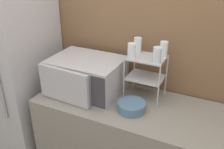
# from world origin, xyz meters

# --- Properties ---
(wall_back) EXTENTS (8.00, 0.06, 2.60)m
(wall_back) POSITION_xyz_m (0.00, 0.66, 1.30)
(wall_back) COLOR brown
(wall_back) RESTS_ON ground_plane
(microwave) EXTENTS (0.57, 0.47, 0.28)m
(microwave) POSITION_xyz_m (-0.50, 0.33, 1.08)
(microwave) COLOR #ADADB2
(microwave) RESTS_ON counter
(dish_rack) EXTENTS (0.28, 0.22, 0.34)m
(dish_rack) POSITION_xyz_m (-0.03, 0.46, 1.18)
(dish_rack) COLOR #B2B2B7
(dish_rack) RESTS_ON counter
(glass_front_left) EXTENTS (0.06, 0.06, 0.12)m
(glass_front_left) POSITION_xyz_m (-0.13, 0.39, 1.33)
(glass_front_left) COLOR silver
(glass_front_left) RESTS_ON dish_rack
(glass_back_right) EXTENTS (0.06, 0.06, 0.12)m
(glass_back_right) POSITION_xyz_m (0.07, 0.53, 1.33)
(glass_back_right) COLOR silver
(glass_back_right) RESTS_ON dish_rack
(glass_front_right) EXTENTS (0.06, 0.06, 0.12)m
(glass_front_right) POSITION_xyz_m (0.06, 0.39, 1.33)
(glass_front_right) COLOR silver
(glass_front_right) RESTS_ON dish_rack
(glass_back_left) EXTENTS (0.06, 0.06, 0.12)m
(glass_back_left) POSITION_xyz_m (-0.13, 0.53, 1.33)
(glass_back_left) COLOR silver
(glass_back_left) RESTS_ON dish_rack
(bowl) EXTENTS (0.20, 0.20, 0.07)m
(bowl) POSITION_xyz_m (-0.05, 0.23, 0.97)
(bowl) COLOR slate
(bowl) RESTS_ON counter
(refrigerator) EXTENTS (0.67, 0.68, 1.94)m
(refrigerator) POSITION_xyz_m (-1.26, 0.30, 0.97)
(refrigerator) COLOR #B7B7BC
(refrigerator) RESTS_ON ground_plane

